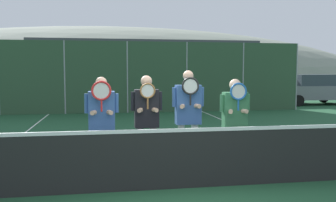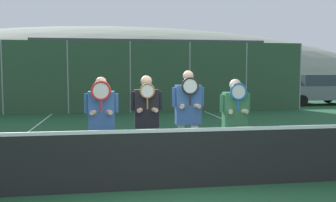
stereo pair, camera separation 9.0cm
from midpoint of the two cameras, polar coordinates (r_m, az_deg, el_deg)
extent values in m
plane|color=#1E4C2D|center=(6.09, 0.00, -13.25)|extent=(120.00, 120.00, 0.00)
ellipsoid|color=gray|center=(63.96, -8.82, 2.90)|extent=(90.85, 50.47, 17.66)
cube|color=beige|center=(25.29, -3.85, 4.23)|extent=(13.66, 5.00, 3.40)
cube|color=#3D4247|center=(25.35, -3.87, 8.48)|extent=(14.16, 5.50, 0.36)
cylinder|color=gray|center=(16.80, -15.62, 3.49)|extent=(0.06, 0.06, 3.17)
cylinder|color=gray|center=(16.74, -6.36, 3.63)|extent=(0.06, 0.06, 3.17)
cylinder|color=gray|center=(17.11, 2.73, 3.67)|extent=(0.06, 0.06, 3.17)
cylinder|color=gray|center=(17.89, 11.24, 3.63)|extent=(0.06, 0.06, 3.17)
cylinder|color=gray|center=(19.02, 18.88, 3.53)|extent=(0.06, 0.06, 3.17)
cube|color=#2D4C33|center=(16.74, -6.36, 3.63)|extent=(16.22, 0.02, 3.17)
cube|color=black|center=(5.97, 0.00, -9.07)|extent=(8.97, 0.02, 0.91)
cube|color=white|center=(5.87, 0.00, -4.52)|extent=(8.97, 0.03, 0.06)
cube|color=white|center=(9.93, 16.78, -6.40)|extent=(0.05, 16.00, 0.01)
cylinder|color=white|center=(6.66, -11.43, -8.01)|extent=(0.13, 0.13, 0.85)
cylinder|color=white|center=(6.65, -9.30, -7.99)|extent=(0.13, 0.13, 0.85)
cube|color=#335693|center=(6.53, -10.46, -1.48)|extent=(0.45, 0.22, 0.67)
sphere|color=tan|center=(6.50, -10.52, 2.79)|extent=(0.19, 0.19, 0.19)
cylinder|color=#335693|center=(6.53, -12.65, -0.36)|extent=(0.08, 0.08, 0.33)
cylinder|color=#335693|center=(6.52, -8.30, -0.31)|extent=(0.08, 0.08, 0.33)
cylinder|color=tan|center=(6.44, -11.46, -1.70)|extent=(0.16, 0.27, 0.08)
cylinder|color=tan|center=(6.44, -9.48, -1.67)|extent=(0.16, 0.27, 0.08)
cylinder|color=red|center=(6.34, -10.50, -0.70)|extent=(0.03, 0.03, 0.20)
torus|color=red|center=(6.32, -10.53, 1.55)|extent=(0.33, 0.04, 0.33)
cylinder|color=silver|center=(6.32, -10.53, 1.55)|extent=(0.27, 0.00, 0.27)
cylinder|color=#56565B|center=(6.82, -4.63, -7.59)|extent=(0.13, 0.13, 0.86)
cylinder|color=#56565B|center=(6.84, -2.64, -7.54)|extent=(0.13, 0.13, 0.86)
cube|color=black|center=(6.71, -3.67, -1.14)|extent=(0.43, 0.22, 0.68)
sphere|color=tan|center=(6.67, -3.69, 3.03)|extent=(0.20, 0.20, 0.20)
cylinder|color=black|center=(6.67, -5.73, -0.04)|extent=(0.08, 0.08, 0.33)
cylinder|color=black|center=(6.72, -1.64, 0.02)|extent=(0.08, 0.08, 0.33)
cylinder|color=tan|center=(6.61, -4.51, -1.35)|extent=(0.16, 0.27, 0.08)
cylinder|color=tan|center=(6.63, -2.66, -1.32)|extent=(0.16, 0.27, 0.08)
cylinder|color=#936033|center=(6.52, -3.51, -0.37)|extent=(0.03, 0.03, 0.20)
torus|color=#936033|center=(6.50, -3.52, 1.57)|extent=(0.27, 0.03, 0.27)
cylinder|color=silver|center=(6.50, -3.52, 1.57)|extent=(0.22, 0.00, 0.22)
cylinder|color=white|center=(6.90, 1.66, -7.25)|extent=(0.13, 0.13, 0.90)
cylinder|color=white|center=(6.95, 3.69, -7.17)|extent=(0.13, 0.13, 0.90)
cube|color=#335693|center=(6.80, 2.71, -0.55)|extent=(0.45, 0.22, 0.71)
sphere|color=tan|center=(6.77, 2.72, 3.87)|extent=(0.19, 0.19, 0.19)
cylinder|color=#335693|center=(6.74, 0.61, 0.61)|extent=(0.08, 0.08, 0.35)
cylinder|color=#335693|center=(6.85, 4.77, 0.66)|extent=(0.08, 0.08, 0.35)
cylinder|color=tan|center=(6.69, 1.92, -0.76)|extent=(0.16, 0.27, 0.08)
cylinder|color=tan|center=(6.74, 3.81, -0.73)|extent=(0.16, 0.27, 0.08)
cylinder|color=black|center=(6.62, 3.04, 0.22)|extent=(0.03, 0.03, 0.20)
torus|color=black|center=(6.60, 3.05, 2.30)|extent=(0.32, 0.03, 0.32)
cylinder|color=silver|center=(6.60, 3.05, 2.30)|extent=(0.26, 0.00, 0.26)
cylinder|color=white|center=(7.06, 8.77, -7.33)|extent=(0.13, 0.13, 0.83)
cylinder|color=white|center=(7.14, 10.61, -7.22)|extent=(0.13, 0.13, 0.83)
cube|color=#337047|center=(6.99, 9.78, -1.33)|extent=(0.44, 0.22, 0.65)
sphere|color=#DBB293|center=(6.96, 9.83, 2.46)|extent=(0.21, 0.21, 0.21)
cylinder|color=#337047|center=(6.90, 7.89, -0.32)|extent=(0.08, 0.08, 0.32)
cylinder|color=#337047|center=(7.06, 11.66, -0.26)|extent=(0.08, 0.08, 0.32)
cylinder|color=#DBB293|center=(6.87, 9.17, -1.53)|extent=(0.16, 0.27, 0.08)
cylinder|color=#DBB293|center=(6.94, 10.87, -1.49)|extent=(0.16, 0.27, 0.08)
cylinder|color=#1E5BAD|center=(6.81, 10.29, -0.59)|extent=(0.03, 0.03, 0.20)
torus|color=#1E5BAD|center=(6.79, 10.32, 1.44)|extent=(0.32, 0.03, 0.32)
cylinder|color=silver|center=(6.79, 10.32, 1.44)|extent=(0.26, 0.00, 0.26)
cube|color=maroon|center=(19.74, -21.96, 0.86)|extent=(4.14, 1.88, 0.78)
cube|color=#2D3842|center=(19.71, -22.02, 2.91)|extent=(2.27, 1.73, 0.63)
cylinder|color=black|center=(18.58, -18.50, -0.46)|extent=(0.60, 0.16, 0.60)
cylinder|color=black|center=(20.47, -17.68, 0.01)|extent=(0.60, 0.16, 0.60)
cube|color=#285638|center=(19.13, -6.40, 1.02)|extent=(4.74, 1.73, 0.75)
cube|color=#2D3842|center=(19.10, -6.42, 3.06)|extent=(2.61, 1.59, 0.61)
cylinder|color=black|center=(18.44, -1.45, -0.26)|extent=(0.60, 0.16, 0.60)
cylinder|color=black|center=(20.18, -2.17, 0.17)|extent=(0.60, 0.16, 0.60)
cylinder|color=black|center=(18.25, -11.06, -0.39)|extent=(0.60, 0.16, 0.60)
cylinder|color=black|center=(20.02, -10.95, 0.05)|extent=(0.60, 0.16, 0.60)
cube|color=#B2B7BC|center=(20.09, 8.88, 1.23)|extent=(4.15, 1.76, 0.80)
cube|color=#2D3842|center=(20.06, 8.90, 3.30)|extent=(2.28, 1.62, 0.65)
cylinder|color=black|center=(19.76, 13.40, -0.05)|extent=(0.60, 0.16, 0.60)
cylinder|color=black|center=(21.42, 11.52, 0.33)|extent=(0.60, 0.16, 0.60)
cylinder|color=black|center=(18.86, 5.84, -0.17)|extent=(0.60, 0.16, 0.60)
cylinder|color=black|center=(20.60, 4.51, 0.24)|extent=(0.60, 0.16, 0.60)
cube|color=slate|center=(22.32, 20.97, 1.25)|extent=(4.11, 1.88, 0.75)
cube|color=#2D3842|center=(22.29, 21.02, 3.00)|extent=(2.26, 1.73, 0.61)
cylinder|color=black|center=(23.86, 22.53, 0.50)|extent=(0.60, 0.16, 0.60)
cylinder|color=black|center=(20.85, 19.13, 0.06)|extent=(0.60, 0.16, 0.60)
cylinder|color=black|center=(22.55, 16.78, 0.44)|extent=(0.60, 0.16, 0.60)
camera|label=1|loc=(0.04, -90.37, -0.03)|focal=40.00mm
camera|label=2|loc=(0.04, 89.63, 0.03)|focal=40.00mm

